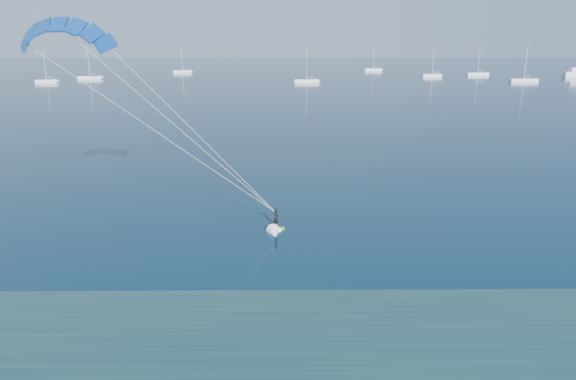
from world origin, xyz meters
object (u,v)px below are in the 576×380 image
(kitesurfer_rig, at_px, (180,130))
(sailboat_3, at_px, (307,81))
(sailboat_0, at_px, (47,81))
(sailboat_5, at_px, (478,74))
(sailboat_7, at_px, (432,75))
(sailboat_6, at_px, (524,80))
(sailboat_1, at_px, (90,77))
(sailboat_2, at_px, (183,71))
(sailboat_4, at_px, (373,70))

(kitesurfer_rig, bearing_deg, sailboat_3, 84.00)
(sailboat_0, bearing_deg, sailboat_5, 12.92)
(sailboat_7, bearing_deg, sailboat_3, -151.26)
(kitesurfer_rig, xyz_separation_m, sailboat_0, (-78.13, 153.24, -8.19))
(sailboat_5, height_order, sailboat_6, sailboat_6)
(sailboat_3, xyz_separation_m, sailboat_5, (76.94, 38.78, 0.00))
(sailboat_0, bearing_deg, sailboat_1, 63.56)
(sailboat_7, bearing_deg, sailboat_2, 165.77)
(sailboat_1, bearing_deg, sailboat_5, 7.39)
(sailboat_4, relative_size, sailboat_7, 1.09)
(sailboat_5, bearing_deg, sailboat_7, -158.32)
(sailboat_3, relative_size, sailboat_6, 0.90)
(sailboat_6, bearing_deg, sailboat_5, 96.52)
(sailboat_5, xyz_separation_m, sailboat_6, (4.10, -35.90, 0.01))
(sailboat_6, xyz_separation_m, sailboat_7, (-26.77, 26.89, -0.02))
(kitesurfer_rig, relative_size, sailboat_2, 1.63)
(sailboat_2, bearing_deg, kitesurfer_rig, -79.33)
(sailboat_2, relative_size, sailboat_3, 0.93)
(sailboat_0, xyz_separation_m, sailboat_3, (94.29, 0.50, 0.01))
(sailboat_2, height_order, sailboat_6, sailboat_6)
(sailboat_0, distance_m, sailboat_7, 151.63)
(sailboat_3, bearing_deg, kitesurfer_rig, -96.00)
(sailboat_5, bearing_deg, sailboat_1, -172.61)
(sailboat_4, bearing_deg, sailboat_0, -150.66)
(sailboat_2, relative_size, sailboat_4, 0.99)
(sailboat_0, xyz_separation_m, sailboat_7, (148.57, 30.27, -0.00))
(sailboat_1, bearing_deg, sailboat_0, -116.44)
(sailboat_3, bearing_deg, sailboat_6, 2.03)
(kitesurfer_rig, bearing_deg, sailboat_5, 64.19)
(sailboat_4, height_order, sailboat_6, sailboat_6)
(sailboat_6, bearing_deg, sailboat_4, 122.22)
(sailboat_2, distance_m, sailboat_4, 94.04)
(kitesurfer_rig, height_order, sailboat_4, kitesurfer_rig)
(sailboat_2, xyz_separation_m, sailboat_3, (56.02, -57.75, 0.01))
(sailboat_1, bearing_deg, sailboat_2, 53.86)
(sailboat_1, height_order, sailboat_3, sailboat_1)
(sailboat_2, xyz_separation_m, sailboat_7, (110.30, -27.98, -0.01))
(sailboat_0, xyz_separation_m, sailboat_6, (175.34, 3.37, 0.02))
(kitesurfer_rig, bearing_deg, sailboat_7, 69.00)
(sailboat_2, height_order, sailboat_5, sailboat_5)
(sailboat_3, height_order, sailboat_7, sailboat_3)
(kitesurfer_rig, bearing_deg, sailboat_4, 76.87)
(sailboat_1, height_order, sailboat_5, sailboat_1)
(kitesurfer_rig, relative_size, sailboat_3, 1.52)
(sailboat_5, height_order, sailboat_7, sailboat_5)
(sailboat_5, bearing_deg, sailboat_6, -83.48)
(sailboat_5, bearing_deg, sailboat_2, 171.88)
(kitesurfer_rig, height_order, sailboat_3, kitesurfer_rig)
(sailboat_2, distance_m, sailboat_3, 80.45)
(sailboat_0, height_order, sailboat_1, sailboat_1)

